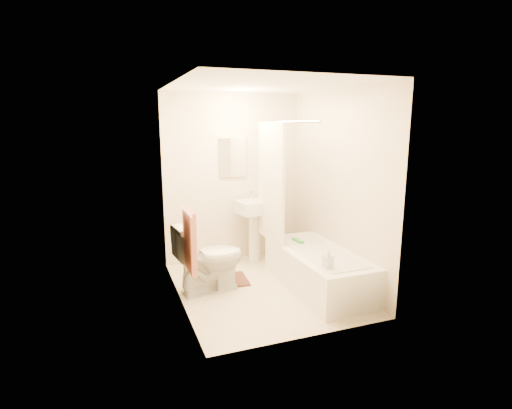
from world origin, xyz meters
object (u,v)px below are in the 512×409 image
object	(u,v)px
soap_bottle	(328,259)
bathtub	(318,269)
toilet	(210,258)
bath_mat	(222,281)
sink	(255,228)

from	to	relation	value
soap_bottle	bathtub	bearing A→B (deg)	70.78
toilet	soap_bottle	distance (m)	1.42
toilet	bath_mat	world-z (taller)	toilet
toilet	sink	distance (m)	1.16
bathtub	soap_bottle	size ratio (longest dim) A/B	8.01
bath_mat	soap_bottle	world-z (taller)	soap_bottle
toilet	soap_bottle	xyz separation A→B (m)	(1.07, -0.92, 0.16)
toilet	sink	world-z (taller)	sink
bath_mat	sink	bearing A→B (deg)	41.11
toilet	sink	bearing A→B (deg)	-54.98
toilet	bath_mat	distance (m)	0.49
toilet	bathtub	distance (m)	1.33
sink	bathtub	world-z (taller)	sink
sink	bath_mat	size ratio (longest dim) A/B	1.56
sink	soap_bottle	bearing A→B (deg)	-91.65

